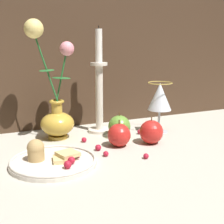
# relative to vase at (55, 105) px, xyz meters

# --- Properties ---
(ground_plane) EXTENTS (2.40, 2.40, 0.00)m
(ground_plane) POSITION_rel_vase_xyz_m (0.18, -0.14, -0.11)
(ground_plane) COLOR #B7B2A3
(ground_plane) RESTS_ON ground
(vase) EXTENTS (0.15, 0.11, 0.37)m
(vase) POSITION_rel_vase_xyz_m (0.00, 0.00, 0.00)
(vase) COLOR gold
(vase) RESTS_ON ground_plane
(plate_with_pastries) EXTENTS (0.22, 0.22, 0.07)m
(plate_with_pastries) POSITION_rel_vase_xyz_m (-0.06, -0.21, -0.10)
(plate_with_pastries) COLOR silver
(plate_with_pastries) RESTS_ON ground_plane
(wine_glass) EXTENTS (0.08, 0.08, 0.17)m
(wine_glass) POSITION_rel_vase_xyz_m (0.35, -0.07, 0.01)
(wine_glass) COLOR silver
(wine_glass) RESTS_ON ground_plane
(candlestick) EXTENTS (0.08, 0.08, 0.36)m
(candlestick) POSITION_rel_vase_xyz_m (0.16, 0.02, 0.03)
(candlestick) COLOR silver
(candlestick) RESTS_ON ground_plane
(apple_beside_vase) EXTENTS (0.07, 0.07, 0.08)m
(apple_beside_vase) POSITION_rel_vase_xyz_m (0.15, -0.15, -0.08)
(apple_beside_vase) COLOR red
(apple_beside_vase) RESTS_ON ground_plane
(apple_near_glass) EXTENTS (0.07, 0.07, 0.09)m
(apple_near_glass) POSITION_rel_vase_xyz_m (0.26, -0.17, -0.08)
(apple_near_glass) COLOR red
(apple_near_glass) RESTS_ON ground_plane
(apple_at_table_edge) EXTENTS (0.07, 0.07, 0.09)m
(apple_at_table_edge) POSITION_rel_vase_xyz_m (0.19, -0.07, -0.08)
(apple_at_table_edge) COLOR #669938
(apple_at_table_edge) RESTS_ON ground_plane
(berry_near_plate) EXTENTS (0.02, 0.02, 0.02)m
(berry_near_plate) POSITION_rel_vase_xyz_m (0.27, -0.07, -0.10)
(berry_near_plate) COLOR #AD192D
(berry_near_plate) RESTS_ON ground_plane
(berry_front_center) EXTENTS (0.02, 0.02, 0.02)m
(berry_front_center) POSITION_rel_vase_xyz_m (0.18, -0.27, -0.10)
(berry_front_center) COLOR #AD192D
(berry_front_center) RESTS_ON ground_plane
(berry_by_glass_stem) EXTENTS (0.02, 0.02, 0.02)m
(berry_by_glass_stem) POSITION_rel_vase_xyz_m (0.08, -0.16, -0.10)
(berry_by_glass_stem) COLOR #AD192D
(berry_by_glass_stem) RESTS_ON ground_plane
(berry_under_candlestick) EXTENTS (0.02, 0.02, 0.02)m
(berry_under_candlestick) POSITION_rel_vase_xyz_m (0.07, -0.07, -0.10)
(berry_under_candlestick) COLOR #AD192D
(berry_under_candlestick) RESTS_ON ground_plane
(berry_far_right) EXTENTS (0.02, 0.02, 0.02)m
(berry_far_right) POSITION_rel_vase_xyz_m (0.08, -0.21, -0.10)
(berry_far_right) COLOR #AD192D
(berry_far_right) RESTS_ON ground_plane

